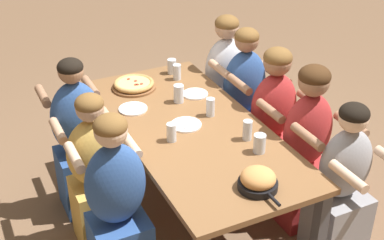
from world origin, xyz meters
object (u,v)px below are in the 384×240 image
diner_far_center (272,128)px  empty_plate_c (133,109)px  drinking_glass_c (179,94)px  empty_plate_a (195,94)px  diner_near_center (97,178)px  drinking_glass_g (259,145)px  drinking_glass_e (177,73)px  drinking_glass_f (171,134)px  drinking_glass_a (247,131)px  pizza_board_main (134,85)px  skillet_bowl (258,180)px  drinking_glass_d (210,108)px  diner_far_midleft (243,104)px  diner_far_right (341,190)px  drinking_glass_b (172,67)px  diner_near_midright (118,211)px  empty_plate_b (186,125)px  diner_far_left (225,88)px  diner_near_midleft (80,144)px  diner_far_midright (305,153)px

diner_far_center → empty_plate_c: bearing=-21.5°
drinking_glass_c → empty_plate_a: bearing=107.4°
diner_near_center → drinking_glass_g: bearing=-28.4°
drinking_glass_e → drinking_glass_f: bearing=-26.7°
drinking_glass_a → pizza_board_main: bearing=-158.6°
skillet_bowl → drinking_glass_e: bearing=173.1°
empty_plate_a → drinking_glass_c: size_ratio=1.42×
drinking_glass_a → drinking_glass_d: (-0.38, -0.07, -0.00)m
pizza_board_main → drinking_glass_e: (0.00, 0.36, 0.02)m
drinking_glass_g → diner_far_midleft: bearing=154.3°
pizza_board_main → drinking_glass_c: size_ratio=2.52×
drinking_glass_c → diner_far_right: bearing=28.1°
diner_far_right → drinking_glass_c: bearing=-61.9°
pizza_board_main → empty_plate_a: size_ratio=1.77×
drinking_glass_b → diner_near_midright: bearing=-36.4°
empty_plate_b → drinking_glass_a: bearing=40.3°
diner_near_midright → diner_far_right: size_ratio=1.06×
diner_far_left → diner_near_center: size_ratio=1.06×
empty_plate_b → diner_near_midleft: bearing=-122.8°
drinking_glass_e → diner_far_right: size_ratio=0.11×
empty_plate_b → drinking_glass_f: (0.13, -0.17, 0.05)m
drinking_glass_c → diner_far_midleft: 0.67m
empty_plate_c → diner_near_center: 0.59m
diner_far_midleft → drinking_glass_d: bearing=36.1°
diner_far_center → diner_near_center: bearing=-0.4°
diner_far_midright → diner_far_right: bearing=90.0°
drinking_glass_f → pizza_board_main: bearing=176.6°
empty_plate_a → diner_near_midleft: bearing=-92.1°
drinking_glass_a → diner_near_midleft: diner_near_midleft is taller
drinking_glass_a → diner_far_left: bearing=157.9°
drinking_glass_c → diner_far_midleft: diner_far_midleft is taller
drinking_glass_b → drinking_glass_e: bearing=-4.4°
drinking_glass_e → diner_far_midleft: size_ratio=0.10×
drinking_glass_c → diner_far_center: 0.74m
pizza_board_main → diner_far_midleft: (0.28, 0.82, -0.23)m
drinking_glass_b → drinking_glass_e: 0.12m
empty_plate_a → diner_far_midleft: diner_far_midleft is taller
skillet_bowl → diner_far_midright: bearing=121.4°
empty_plate_c → diner_near_midleft: bearing=-96.7°
diner_near_midleft → drinking_glass_c: bearing=-6.4°
diner_far_right → skillet_bowl: bearing=0.2°
empty_plate_b → drinking_glass_f: bearing=-51.3°
pizza_board_main → diner_far_right: 1.73m
pizza_board_main → diner_far_right: (1.49, 0.82, -0.26)m
diner_far_midleft → diner_near_midleft: (-0.00, -1.35, -0.00)m
skillet_bowl → empty_plate_c: 1.22m
skillet_bowl → empty_plate_b: 0.81m
empty_plate_c → diner_far_midleft: size_ratio=0.17×
empty_plate_a → diner_far_left: size_ratio=0.16×
diner_far_right → diner_far_center: size_ratio=0.96×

